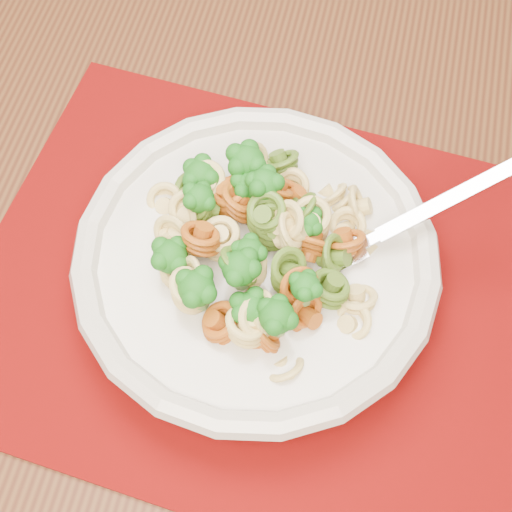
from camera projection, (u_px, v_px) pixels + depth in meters
The scene contains 5 objects.
dining_table at pixel (335, 202), 0.69m from camera, with size 1.58×1.24×0.70m.
placemat at pixel (264, 292), 0.54m from camera, with size 0.44×0.34×0.00m, color #650405.
pasta_bowl at pixel (256, 262), 0.52m from camera, with size 0.27×0.27×0.05m.
pasta_broccoli_heap at pixel (256, 252), 0.51m from camera, with size 0.23×0.23×0.06m, color #DFC06E, non-canonical shape.
fork at pixel (347, 252), 0.51m from camera, with size 0.19×0.02×0.01m, color silver, non-canonical shape.
Camera 1 is at (0.04, 0.06, 1.19)m, focal length 50.00 mm.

